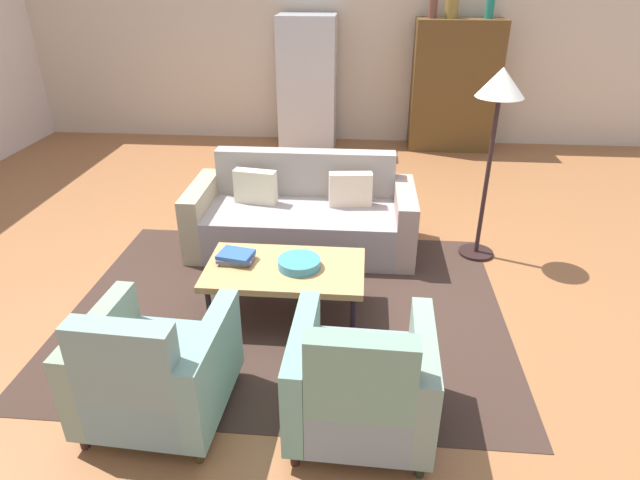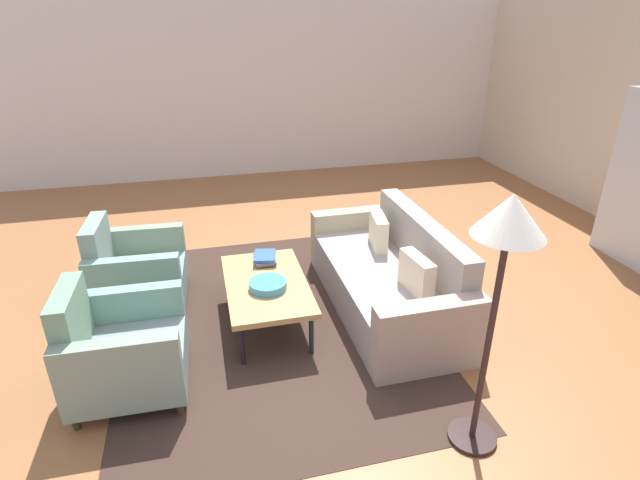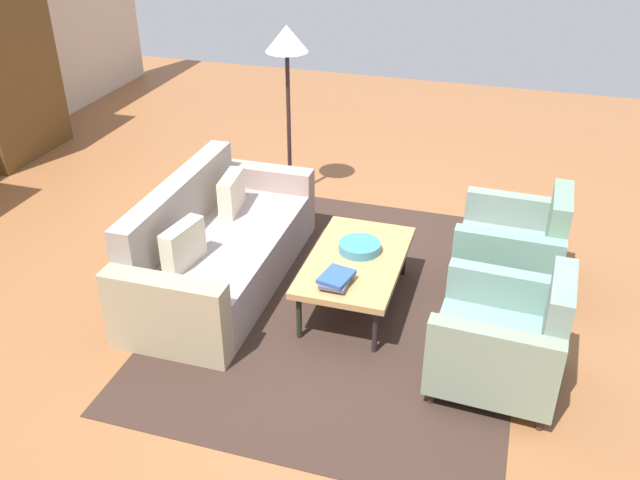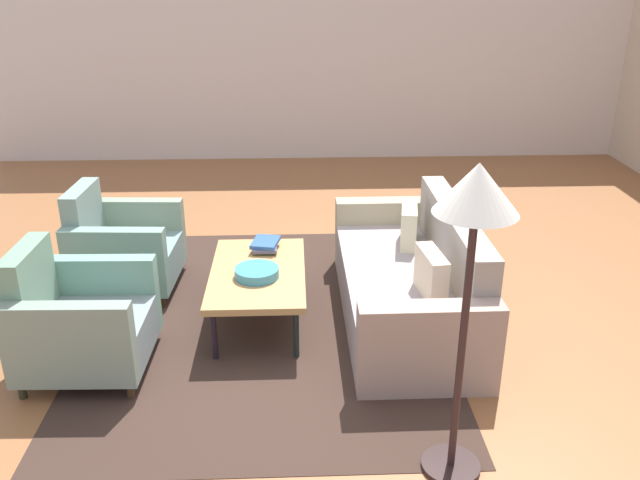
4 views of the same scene
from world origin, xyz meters
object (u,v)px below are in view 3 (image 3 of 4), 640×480
book_stack (336,279)px  couch (214,249)px  armchair_left (508,342)px  floor_lamp (287,55)px  armchair_right (517,251)px  fruit_bowl (360,247)px  cabinet (7,78)px  coffee_table (356,262)px

book_stack → couch: bearing=71.4°
armchair_left → floor_lamp: (2.26, 2.28, 1.10)m
armchair_right → fruit_bowl: 1.27m
floor_lamp → cabinet: bearing=87.5°
book_stack → armchair_left: bearing=-100.3°
coffee_table → book_stack: bearing=173.1°
coffee_table → fruit_bowl: (0.11, 0.00, 0.07)m
couch → fruit_bowl: size_ratio=6.52×
floor_lamp → armchair_left: bearing=-134.9°
armchair_right → fruit_bowl: (-0.49, 1.17, 0.11)m
armchair_right → cabinet: 5.79m
couch → coffee_table: size_ratio=1.75×
fruit_bowl → cabinet: (1.70, 4.46, 0.45)m
couch → floor_lamp: 2.02m
armchair_right → couch: bearing=105.8°
coffee_table → cabinet: cabinet is taller
coffee_table → fruit_bowl: size_ratio=3.72×
coffee_table → cabinet: (1.81, 4.46, 0.52)m
fruit_bowl → cabinet: 4.80m
book_stack → floor_lamp: floor_lamp is taller
couch → armchair_left: (-0.60, -2.35, 0.06)m
book_stack → cabinet: bearing=63.6°
fruit_bowl → floor_lamp: (1.55, 1.11, 0.99)m
cabinet → book_stack: bearing=-116.4°
armchair_left → armchair_right: size_ratio=1.00×
couch → armchair_right: (0.60, -2.35, 0.06)m
book_stack → armchair_right: bearing=-51.0°
coffee_table → armchair_right: 1.31m
cabinet → floor_lamp: bearing=-92.5°
couch → cabinet: (1.81, 3.28, 0.61)m
couch → coffee_table: 1.19m
couch → floor_lamp: bearing=177.0°
armchair_right → floor_lamp: floor_lamp is taller
coffee_table → cabinet: 4.84m
floor_lamp → fruit_bowl: bearing=-144.4°
armchair_left → book_stack: size_ratio=3.06×
couch → fruit_bowl: bearing=95.0°
couch → cabinet: cabinet is taller
armchair_right → floor_lamp: (1.06, 2.28, 1.10)m
fruit_bowl → couch: bearing=95.3°
coffee_table → cabinet: bearing=67.9°
coffee_table → floor_lamp: size_ratio=0.70×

